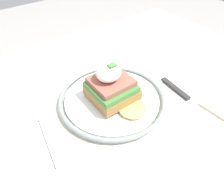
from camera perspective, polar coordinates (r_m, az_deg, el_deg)
The scene contains 5 objects.
dining_table at distance 0.56m, azimuth 4.45°, elevation -15.57°, with size 0.93×0.77×0.77m.
plate at distance 0.48m, azimuth 0.00°, elevation -2.46°, with size 0.23×0.23×0.02m.
sandwich at distance 0.45m, azimuth -0.12°, elevation 0.82°, with size 0.09×0.13×0.08m.
fork at distance 0.44m, azimuth -17.04°, elevation -10.34°, with size 0.04×0.15×0.00m.
knife at distance 0.55m, azimuth 13.23°, elevation 2.56°, with size 0.03×0.19×0.01m.
Camera 1 is at (-0.22, -0.22, 1.11)m, focal length 35.00 mm.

